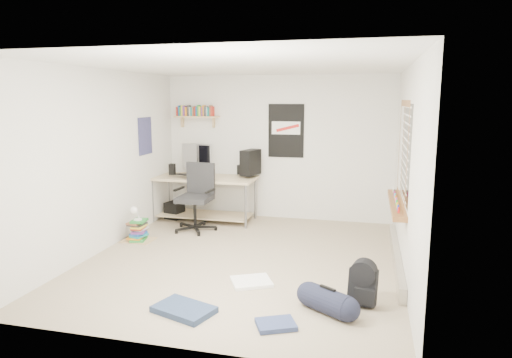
% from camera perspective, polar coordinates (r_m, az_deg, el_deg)
% --- Properties ---
extents(floor, '(4.00, 4.50, 0.01)m').
position_cam_1_polar(floor, '(6.14, -1.57, -10.01)').
color(floor, gray).
rests_on(floor, ground).
extents(ceiling, '(4.00, 4.50, 0.01)m').
position_cam_1_polar(ceiling, '(5.78, -1.69, 14.07)').
color(ceiling, white).
rests_on(ceiling, ground).
extents(back_wall, '(4.00, 0.01, 2.50)m').
position_cam_1_polar(back_wall, '(8.01, 2.72, 3.92)').
color(back_wall, silver).
rests_on(back_wall, ground).
extents(left_wall, '(0.01, 4.50, 2.50)m').
position_cam_1_polar(left_wall, '(6.65, -18.53, 2.18)').
color(left_wall, silver).
rests_on(left_wall, ground).
extents(right_wall, '(0.01, 4.50, 2.50)m').
position_cam_1_polar(right_wall, '(5.64, 18.41, 0.87)').
color(right_wall, silver).
rests_on(right_wall, ground).
extents(desk, '(1.84, 0.95, 0.81)m').
position_cam_1_polar(desk, '(7.97, -6.43, -2.60)').
color(desk, beige).
rests_on(desk, floor).
extents(monitor_left, '(0.39, 0.27, 0.43)m').
position_cam_1_polar(monitor_left, '(8.08, -8.17, 2.26)').
color(monitor_left, '#B4B3B9').
rests_on(monitor_left, desk).
extents(monitor_right, '(0.39, 0.12, 0.42)m').
position_cam_1_polar(monitor_right, '(8.16, -6.84, 2.35)').
color(monitor_right, '#999A9E').
rests_on(monitor_right, desk).
extents(pc_tower, '(0.30, 0.45, 0.43)m').
position_cam_1_polar(pc_tower, '(7.80, -0.69, 2.10)').
color(pc_tower, black).
rests_on(pc_tower, desk).
extents(keyboard, '(0.37, 0.19, 0.02)m').
position_cam_1_polar(keyboard, '(7.88, -8.97, 0.55)').
color(keyboard, black).
rests_on(keyboard, desk).
extents(speaker_left, '(0.10, 0.10, 0.19)m').
position_cam_1_polar(speaker_left, '(7.94, -10.43, 1.20)').
color(speaker_left, black).
rests_on(speaker_left, desk).
extents(speaker_right, '(0.09, 0.09, 0.16)m').
position_cam_1_polar(speaker_right, '(7.87, -2.03, 1.18)').
color(speaker_right, black).
rests_on(speaker_right, desk).
extents(office_chair, '(0.77, 0.77, 1.09)m').
position_cam_1_polar(office_chair, '(7.36, -7.67, -2.69)').
color(office_chair, '#242426').
rests_on(office_chair, floor).
extents(wall_shelf, '(0.80, 0.22, 0.24)m').
position_cam_1_polar(wall_shelf, '(8.27, -7.41, 7.72)').
color(wall_shelf, tan).
rests_on(wall_shelf, back_wall).
extents(poster_back_wall, '(0.62, 0.03, 0.92)m').
position_cam_1_polar(poster_back_wall, '(7.93, 3.77, 6.03)').
color(poster_back_wall, black).
rests_on(poster_back_wall, back_wall).
extents(poster_left_wall, '(0.02, 0.42, 0.60)m').
position_cam_1_polar(poster_left_wall, '(7.65, -13.69, 5.25)').
color(poster_left_wall, navy).
rests_on(poster_left_wall, left_wall).
extents(window, '(0.10, 1.50, 1.26)m').
position_cam_1_polar(window, '(5.90, 17.77, 3.26)').
color(window, brown).
rests_on(window, right_wall).
extents(baseboard_heater, '(0.08, 2.50, 0.18)m').
position_cam_1_polar(baseboard_heater, '(6.20, 17.15, -9.32)').
color(baseboard_heater, '#B7B2A8').
rests_on(baseboard_heater, floor).
extents(backpack, '(0.31, 0.27, 0.37)m').
position_cam_1_polar(backpack, '(4.91, 13.21, -12.95)').
color(backpack, black).
rests_on(backpack, floor).
extents(duffel_bag, '(0.34, 0.34, 0.49)m').
position_cam_1_polar(duffel_bag, '(4.70, 8.91, -14.66)').
color(duffel_bag, black).
rests_on(duffel_bag, floor).
extents(tshirt, '(0.56, 0.53, 0.04)m').
position_cam_1_polar(tshirt, '(5.37, -0.58, -12.71)').
color(tshirt, white).
rests_on(tshirt, floor).
extents(jeans_a, '(0.67, 0.54, 0.06)m').
position_cam_1_polar(jeans_a, '(4.76, -9.00, -15.82)').
color(jeans_a, navy).
rests_on(jeans_a, floor).
extents(jeans_b, '(0.43, 0.39, 0.04)m').
position_cam_1_polar(jeans_b, '(4.45, 2.50, -17.69)').
color(jeans_b, navy).
rests_on(jeans_b, floor).
extents(book_stack, '(0.56, 0.50, 0.32)m').
position_cam_1_polar(book_stack, '(7.08, -14.56, -6.28)').
color(book_stack, olive).
rests_on(book_stack, floor).
extents(desk_lamp, '(0.15, 0.22, 0.20)m').
position_cam_1_polar(desk_lamp, '(6.99, -14.57, -4.53)').
color(desk_lamp, silver).
rests_on(desk_lamp, book_stack).
extents(subwoofer, '(0.32, 0.32, 0.30)m').
position_cam_1_polar(subwoofer, '(8.23, -10.14, -3.90)').
color(subwoofer, black).
rests_on(subwoofer, floor).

